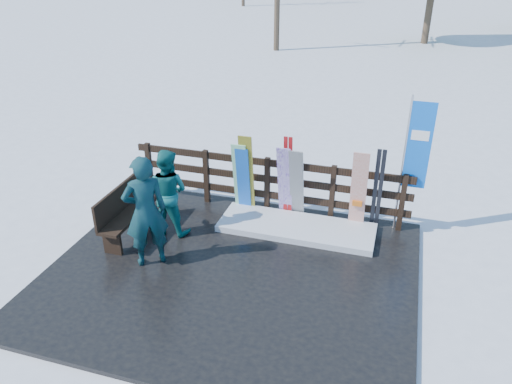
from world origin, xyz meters
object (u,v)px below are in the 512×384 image
(snowboard_1, at_px, (241,178))
(snowboard_2, at_px, (247,175))
(snowboard_0, at_px, (243,180))
(snowboard_3, at_px, (285,183))
(rental_flag, at_px, (415,151))
(snowboard_4, at_px, (297,185))
(bench, at_px, (124,211))
(person_front, at_px, (145,212))
(snowboard_5, at_px, (358,191))
(person_back, at_px, (167,192))

(snowboard_1, height_order, snowboard_2, snowboard_2)
(snowboard_0, bearing_deg, snowboard_3, 0.00)
(snowboard_0, height_order, rental_flag, rental_flag)
(snowboard_2, height_order, snowboard_4, snowboard_2)
(rental_flag, bearing_deg, snowboard_3, -173.23)
(bench, distance_m, snowboard_1, 2.29)
(snowboard_2, bearing_deg, person_front, -116.76)
(rental_flag, height_order, person_front, rental_flag)
(snowboard_4, distance_m, snowboard_5, 1.16)
(snowboard_0, xyz_separation_m, snowboard_1, (-0.06, 0.00, 0.04))
(snowboard_0, bearing_deg, bench, -140.70)
(snowboard_1, distance_m, snowboard_2, 0.16)
(snowboard_5, distance_m, person_back, 3.50)
(bench, bearing_deg, person_back, 28.55)
(bench, xyz_separation_m, snowboard_1, (1.74, 1.47, 0.23))
(snowboard_2, xyz_separation_m, person_front, (-1.06, -2.10, 0.14))
(snowboard_2, bearing_deg, snowboard_1, 180.00)
(snowboard_0, bearing_deg, person_front, -115.13)
(snowboard_5, bearing_deg, snowboard_0, 180.00)
(snowboard_4, height_order, person_front, person_front)
(snowboard_3, bearing_deg, snowboard_0, 180.00)
(rental_flag, height_order, person_back, rental_flag)
(snowboard_5, bearing_deg, person_back, -161.86)
(snowboard_0, relative_size, snowboard_2, 0.84)
(snowboard_3, height_order, snowboard_4, snowboard_3)
(snowboard_3, distance_m, person_front, 2.78)
(snowboard_3, relative_size, person_back, 0.97)
(bench, bearing_deg, snowboard_5, 20.07)
(rental_flag, distance_m, person_back, 4.49)
(snowboard_1, bearing_deg, person_front, -113.84)
(snowboard_1, bearing_deg, snowboard_3, -0.00)
(snowboard_2, relative_size, snowboard_3, 1.06)
(snowboard_3, height_order, rental_flag, rental_flag)
(snowboard_2, distance_m, rental_flag, 3.14)
(snowboard_0, bearing_deg, person_back, -135.15)
(snowboard_1, bearing_deg, snowboard_2, -0.00)
(snowboard_0, bearing_deg, snowboard_4, 0.00)
(snowboard_1, xyz_separation_m, person_back, (-1.04, -1.09, 0.08))
(snowboard_1, relative_size, snowboard_4, 0.96)
(bench, height_order, snowboard_1, snowboard_1)
(snowboard_1, distance_m, snowboard_5, 2.29)
(snowboard_2, xyz_separation_m, snowboard_5, (2.16, 0.00, -0.04))
(rental_flag, xyz_separation_m, person_back, (-4.20, -1.36, -0.78))
(snowboard_2, xyz_separation_m, person_back, (-1.17, -1.09, -0.02))
(bench, xyz_separation_m, person_front, (0.81, -0.63, 0.46))
(snowboard_2, relative_size, snowboard_4, 1.08)
(snowboard_3, relative_size, rental_flag, 0.61)
(person_back, bearing_deg, bench, 30.14)
(snowboard_4, relative_size, person_front, 0.80)
(snowboard_5, bearing_deg, snowboard_4, 180.00)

